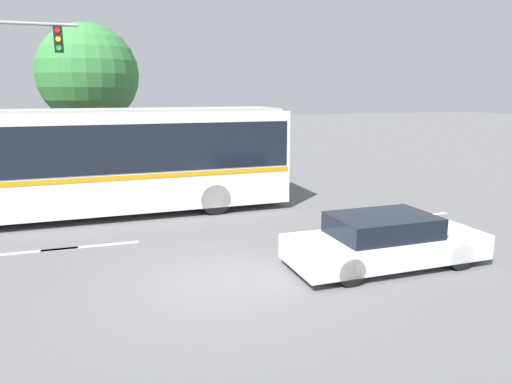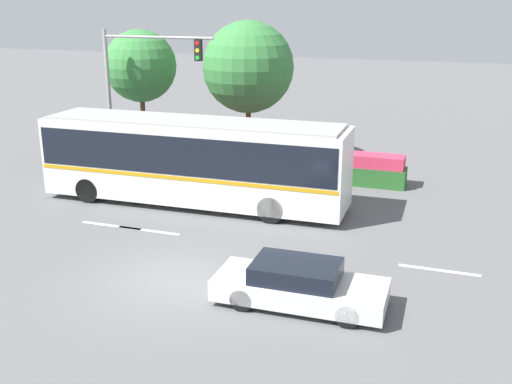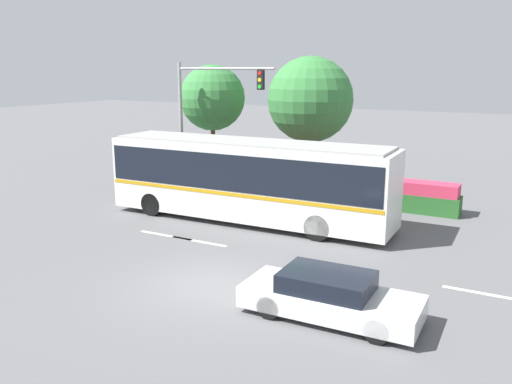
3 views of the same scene
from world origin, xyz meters
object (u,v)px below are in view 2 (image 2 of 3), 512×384
traffic_light_pole (134,80)px  city_bus (193,157)px  sedan_foreground (299,285)px  street_tree_left (140,66)px  street_tree_centre (248,67)px

traffic_light_pole → city_bus: bearing=-36.6°
sedan_foreground → traffic_light_pole: size_ratio=0.70×
street_tree_left → street_tree_centre: size_ratio=0.94×
city_bus → street_tree_left: street_tree_left is taller
sedan_foreground → street_tree_centre: 15.79m
street_tree_centre → sedan_foreground: bearing=-65.1°
street_tree_left → street_tree_centre: bearing=17.0°
street_tree_left → street_tree_centre: street_tree_centre is taller
city_bus → traffic_light_pole: size_ratio=1.87×
traffic_light_pole → street_tree_left: traffic_light_pole is taller
city_bus → street_tree_centre: size_ratio=1.78×
city_bus → street_tree_left: 8.13m
sedan_foreground → street_tree_centre: street_tree_centre is taller
street_tree_centre → traffic_light_pole: bearing=-135.6°
sedan_foreground → street_tree_left: size_ratio=0.71×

